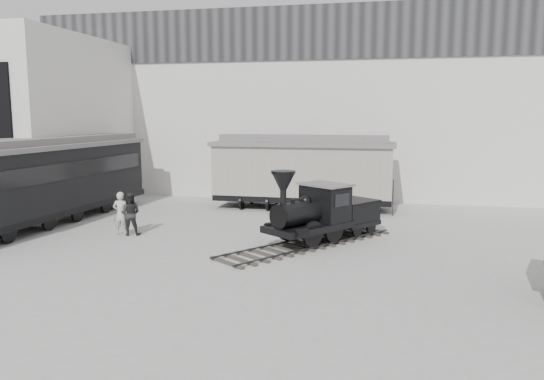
% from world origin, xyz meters
% --- Properties ---
extents(ground, '(90.00, 90.00, 0.00)m').
position_xyz_m(ground, '(0.00, 0.00, 0.00)').
color(ground, '#9E9E9B').
extents(north_wall, '(34.00, 2.51, 11.00)m').
position_xyz_m(north_wall, '(0.00, 14.98, 5.55)').
color(north_wall, silver).
rests_on(north_wall, ground).
extents(west_pavilion, '(7.00, 12.11, 9.00)m').
position_xyz_m(west_pavilion, '(-14.50, 9.96, 4.49)').
color(west_pavilion, silver).
rests_on(west_pavilion, ground).
extents(locomotive, '(6.31, 7.59, 2.88)m').
position_xyz_m(locomotive, '(1.67, 3.64, 1.06)').
color(locomotive, '#2D2823').
rests_on(locomotive, ground).
extents(boxcar, '(9.58, 3.12, 3.90)m').
position_xyz_m(boxcar, '(-0.11, 11.01, 2.05)').
color(boxcar, black).
rests_on(boxcar, ground).
extents(passenger_coach, '(3.72, 13.76, 3.64)m').
position_xyz_m(passenger_coach, '(-10.97, 4.97, 2.01)').
color(passenger_coach, black).
rests_on(passenger_coach, ground).
extents(visitor_a, '(0.73, 0.55, 1.81)m').
position_xyz_m(visitor_a, '(-6.56, 3.32, 0.91)').
color(visitor_a, beige).
rests_on(visitor_a, ground).
extents(visitor_b, '(1.01, 0.86, 1.81)m').
position_xyz_m(visitor_b, '(-6.18, 3.39, 0.91)').
color(visitor_b, '#242424').
rests_on(visitor_b, ground).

